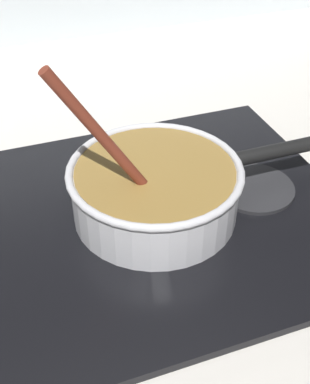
# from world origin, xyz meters

# --- Properties ---
(ground) EXTENTS (2.40, 1.60, 0.04)m
(ground) POSITION_xyz_m (0.00, 0.00, -0.02)
(ground) COLOR beige
(hob_plate) EXTENTS (0.56, 0.48, 0.01)m
(hob_plate) POSITION_xyz_m (0.13, 0.05, 0.01)
(hob_plate) COLOR black
(hob_plate) RESTS_ON ground
(burner_ring) EXTENTS (0.17, 0.17, 0.01)m
(burner_ring) POSITION_xyz_m (0.13, 0.05, 0.02)
(burner_ring) COLOR #592D0C
(burner_ring) RESTS_ON hob_plate
(spare_burner) EXTENTS (0.12, 0.12, 0.01)m
(spare_burner) POSITION_xyz_m (0.29, 0.05, 0.01)
(spare_burner) COLOR #262628
(spare_burner) RESTS_ON hob_plate
(cooking_pan) EXTENTS (0.40, 0.24, 0.25)m
(cooking_pan) POSITION_xyz_m (0.13, 0.05, 0.05)
(cooking_pan) COLOR silver
(cooking_pan) RESTS_ON hob_plate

